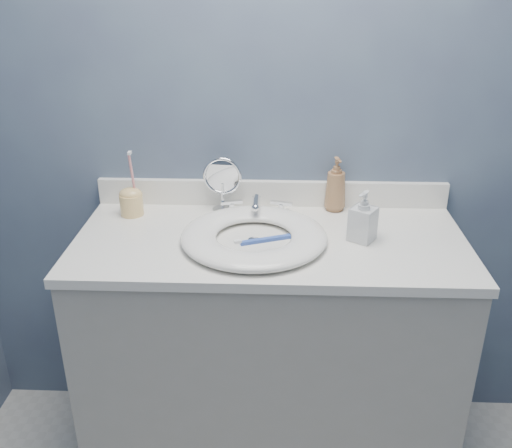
{
  "coord_description": "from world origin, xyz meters",
  "views": [
    {
      "loc": [
        0.02,
        -0.62,
        1.66
      ],
      "look_at": [
        -0.04,
        0.94,
        0.94
      ],
      "focal_mm": 40.0,
      "sensor_mm": 36.0,
      "label": 1
    }
  ],
  "objects_px": {
    "soap_bottle_clear": "(363,216)",
    "toothbrush_holder": "(131,200)",
    "soap_bottle_amber": "(336,184)",
    "makeup_mirror": "(222,182)"
  },
  "relations": [
    {
      "from": "makeup_mirror",
      "to": "soap_bottle_amber",
      "type": "bearing_deg",
      "value": 6.9
    },
    {
      "from": "soap_bottle_amber",
      "to": "toothbrush_holder",
      "type": "bearing_deg",
      "value": 173.52
    },
    {
      "from": "soap_bottle_clear",
      "to": "toothbrush_holder",
      "type": "xyz_separation_m",
      "value": [
        -0.76,
        0.16,
        -0.03
      ]
    },
    {
      "from": "makeup_mirror",
      "to": "soap_bottle_amber",
      "type": "xyz_separation_m",
      "value": [
        0.39,
        0.03,
        -0.01
      ]
    },
    {
      "from": "soap_bottle_clear",
      "to": "toothbrush_holder",
      "type": "relative_size",
      "value": 0.71
    },
    {
      "from": "soap_bottle_amber",
      "to": "soap_bottle_clear",
      "type": "distance_m",
      "value": 0.24
    },
    {
      "from": "soap_bottle_amber",
      "to": "soap_bottle_clear",
      "type": "xyz_separation_m",
      "value": [
        0.06,
        -0.23,
        -0.01
      ]
    },
    {
      "from": "makeup_mirror",
      "to": "toothbrush_holder",
      "type": "distance_m",
      "value": 0.31
    },
    {
      "from": "makeup_mirror",
      "to": "toothbrush_holder",
      "type": "bearing_deg",
      "value": -169.4
    },
    {
      "from": "makeup_mirror",
      "to": "soap_bottle_amber",
      "type": "relative_size",
      "value": 1.03
    }
  ]
}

